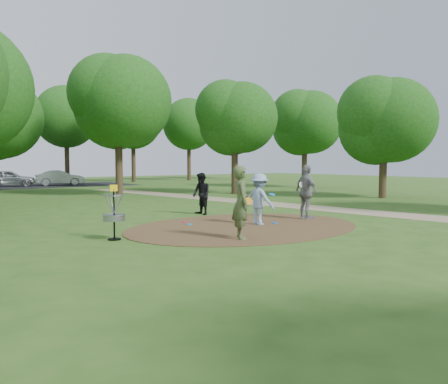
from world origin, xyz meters
TOP-DOWN VIEW (x-y plane):
  - ground at (0.00, 0.00)m, footprint 100.00×100.00m
  - dirt_clearing at (0.00, 0.00)m, footprint 8.40×8.40m
  - footpath at (6.50, 2.00)m, footprint 7.55×39.89m
  - parking_lot at (2.00, 30.00)m, footprint 14.00×8.00m
  - player_observer_with_disc at (-1.59, -1.72)m, footprint 0.80×0.90m
  - player_throwing_with_disc at (0.65, 0.05)m, footprint 1.11×1.25m
  - player_walking_with_disc at (0.67, 3.64)m, footprint 0.68×0.86m
  - player_waiting_with_disc at (3.02, 0.06)m, footprint 0.69×1.28m
  - disc_ground_cyan at (-1.32, 1.43)m, footprint 0.22×0.22m
  - disc_ground_blue at (1.27, -0.10)m, footprint 0.22×0.22m
  - disc_ground_red at (-1.14, 2.00)m, footprint 0.22×0.22m
  - car_left at (-1.57, 30.41)m, footprint 4.57×2.46m
  - car_right at (2.62, 29.74)m, footprint 4.41×2.22m
  - disc_golf_basket at (-4.50, 0.30)m, footprint 0.63×0.63m
  - tree_ring at (0.18, 9.53)m, footprint 37.24×45.37m

SIDE VIEW (x-z plane):
  - ground at x=0.00m, z-range 0.00..0.00m
  - parking_lot at x=2.00m, z-range 0.00..0.01m
  - footpath at x=6.50m, z-range 0.00..0.01m
  - dirt_clearing at x=0.00m, z-range 0.00..0.02m
  - disc_ground_cyan at x=-1.32m, z-range 0.02..0.04m
  - disc_ground_blue at x=1.27m, z-range 0.02..0.04m
  - disc_ground_red at x=-1.14m, z-range 0.02..0.04m
  - car_right at x=2.62m, z-range 0.00..1.39m
  - car_left at x=-1.57m, z-range 0.00..1.48m
  - player_walking_with_disc at x=0.67m, z-range 0.00..1.73m
  - disc_golf_basket at x=-4.50m, z-range 0.10..1.64m
  - player_throwing_with_disc at x=0.65m, z-range 0.00..1.77m
  - player_waiting_with_disc at x=3.02m, z-range 0.00..2.07m
  - player_observer_with_disc at x=-1.59m, z-range 0.00..2.07m
  - tree_ring at x=0.18m, z-range 0.70..9.62m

